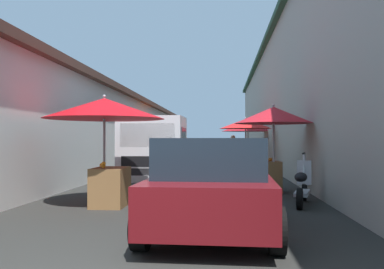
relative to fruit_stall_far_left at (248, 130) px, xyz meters
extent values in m
plane|color=#282826|center=(-5.83, 2.40, -1.97)|extent=(90.00, 90.00, 0.00)
cube|color=silver|center=(-3.58, 9.25, -0.25)|extent=(49.50, 7.00, 3.45)
cube|color=#4C3328|center=(-3.58, 9.25, 1.60)|extent=(49.80, 7.50, 0.24)
cube|color=#A39E93|center=(-3.58, -4.45, 1.25)|extent=(49.50, 7.00, 6.44)
cube|color=#284C38|center=(-3.58, -4.45, 4.59)|extent=(49.80, 7.50, 0.24)
cylinder|color=#9E9EA3|center=(0.00, 0.02, -0.78)|extent=(0.06, 0.06, 2.38)
cone|color=red|center=(0.00, 0.02, 0.17)|extent=(2.89, 2.89, 0.47)
sphere|color=#9E9EA3|center=(0.00, 0.02, 0.45)|extent=(0.07, 0.07, 0.07)
cube|color=#9E7547|center=(-0.02, -0.17, -1.57)|extent=(0.81, 0.65, 0.80)
sphere|color=orange|center=(-0.09, 0.03, -1.13)|extent=(0.09, 0.09, 0.09)
sphere|color=orange|center=(0.14, -0.10, -1.13)|extent=(0.09, 0.09, 0.09)
sphere|color=orange|center=(0.15, -0.26, -1.13)|extent=(0.09, 0.09, 0.09)
cylinder|color=#9E9EA3|center=(-3.83, 0.36, -0.78)|extent=(0.06, 0.06, 2.38)
cone|color=red|center=(-3.83, 0.36, 0.19)|extent=(2.37, 2.37, 0.44)
sphere|color=#9E9EA3|center=(-3.83, 0.36, 0.45)|extent=(0.07, 0.07, 0.07)
cube|color=brown|center=(-3.78, 0.38, -1.60)|extent=(0.92, 0.78, 0.73)
sphere|color=orange|center=(-3.80, 0.37, -1.19)|extent=(0.09, 0.09, 0.09)
sphere|color=orange|center=(-3.78, 0.25, -1.14)|extent=(0.09, 0.09, 0.09)
sphere|color=orange|center=(-3.67, 0.23, -1.19)|extent=(0.09, 0.09, 0.09)
sphere|color=orange|center=(-3.58, 0.57, -1.19)|extent=(0.09, 0.09, 0.09)
sphere|color=orange|center=(-3.90, 0.20, -1.19)|extent=(0.09, 0.09, 0.09)
cylinder|color=#9E9EA3|center=(-13.57, 3.99, -0.79)|extent=(0.06, 0.06, 2.36)
cone|color=red|center=(-13.57, 3.99, 0.16)|extent=(2.67, 2.67, 0.46)
sphere|color=#9E9EA3|center=(-13.57, 3.99, 0.43)|extent=(0.07, 0.07, 0.07)
cube|color=olive|center=(-13.81, 3.78, -1.56)|extent=(0.99, 0.68, 0.83)
sphere|color=orange|center=(-13.72, 4.01, -1.10)|extent=(0.09, 0.09, 0.09)
sphere|color=orange|center=(-14.06, 3.86, -1.04)|extent=(0.09, 0.09, 0.09)
sphere|color=orange|center=(-14.02, 3.87, -1.10)|extent=(0.09, 0.09, 0.09)
cylinder|color=#9E9EA3|center=(0.08, 4.60, -0.95)|extent=(0.06, 0.06, 2.04)
cone|color=#D84C14|center=(0.08, 4.60, -0.18)|extent=(2.53, 2.53, 0.49)
sphere|color=#9E9EA3|center=(0.08, 4.60, 0.11)|extent=(0.07, 0.07, 0.07)
cube|color=brown|center=(-0.08, 4.65, -1.55)|extent=(0.98, 0.61, 0.84)
sphere|color=orange|center=(0.23, 4.80, -1.08)|extent=(0.09, 0.09, 0.09)
sphere|color=orange|center=(-0.04, 4.70, -1.03)|extent=(0.09, 0.09, 0.09)
sphere|color=orange|center=(0.26, 4.74, -1.08)|extent=(0.09, 0.09, 0.09)
sphere|color=orange|center=(0.21, 4.70, -1.08)|extent=(0.09, 0.09, 0.09)
cylinder|color=#9E9EA3|center=(-11.35, 0.01, -0.81)|extent=(0.06, 0.06, 2.32)
cone|color=red|center=(-11.35, 0.01, 0.13)|extent=(2.10, 2.10, 0.45)
sphere|color=#9E9EA3|center=(-11.35, 0.01, 0.39)|extent=(0.07, 0.07, 0.07)
cube|color=brown|center=(-11.12, 0.09, -1.55)|extent=(0.85, 0.58, 0.84)
sphere|color=orange|center=(-10.98, 0.07, -1.08)|extent=(0.09, 0.09, 0.09)
sphere|color=orange|center=(-10.93, 0.04, -1.08)|extent=(0.09, 0.09, 0.09)
sphere|color=orange|center=(-11.18, 0.18, -1.08)|extent=(0.09, 0.09, 0.09)
cube|color=#600F14|center=(-15.98, 1.51, -1.40)|extent=(3.96, 1.85, 0.64)
cube|color=#19232D|center=(-16.13, 1.52, -0.80)|extent=(2.39, 1.59, 0.56)
cube|color=black|center=(-14.07, 1.44, -1.62)|extent=(0.16, 1.65, 0.20)
cube|color=silver|center=(-14.03, 2.03, -1.34)|extent=(0.07, 0.24, 0.14)
cube|color=silver|center=(-14.07, 0.86, -1.34)|extent=(0.07, 0.24, 0.14)
cylinder|color=black|center=(-14.63, 2.32, -1.67)|extent=(0.61, 0.22, 0.60)
cylinder|color=black|center=(-14.68, 0.60, -1.67)|extent=(0.61, 0.22, 0.60)
cylinder|color=black|center=(-17.28, 2.42, -1.67)|extent=(0.61, 0.22, 0.60)
cylinder|color=black|center=(-17.34, 0.70, -1.67)|extent=(0.61, 0.22, 0.60)
cube|color=black|center=(-9.41, 3.30, -1.47)|extent=(4.83, 1.58, 0.36)
cube|color=silver|center=(-11.04, 3.34, -0.59)|extent=(1.58, 1.78, 1.40)
cube|color=#19232D|center=(-11.78, 3.36, -0.42)|extent=(0.09, 1.47, 0.63)
cube|color=#19232D|center=(-11.04, 3.34, -0.42)|extent=(1.09, 1.80, 0.45)
cube|color=black|center=(-11.79, 3.36, -1.11)|extent=(0.09, 1.40, 0.28)
cube|color=silver|center=(-11.87, 3.36, -1.57)|extent=(0.16, 1.75, 0.18)
cube|color=gray|center=(-8.61, 2.46, -1.04)|extent=(3.16, 0.13, 0.50)
cube|color=gray|center=(-8.57, 4.11, -1.04)|extent=(3.16, 0.13, 0.50)
cube|color=gray|center=(-7.04, 3.25, -1.04)|extent=(0.10, 1.65, 0.50)
cylinder|color=black|center=(-11.06, 2.47, -1.61)|extent=(0.72, 0.24, 0.72)
cylinder|color=black|center=(-11.02, 4.22, -1.61)|extent=(0.72, 0.24, 0.72)
cylinder|color=black|center=(-7.99, 2.39, -1.61)|extent=(0.72, 0.24, 0.72)
cylinder|color=black|center=(-7.95, 4.14, -1.61)|extent=(0.72, 0.24, 0.72)
cylinder|color=#665B4C|center=(-2.68, 0.86, -1.56)|extent=(0.14, 0.14, 0.82)
cylinder|color=#665B4C|center=(-2.52, 0.92, -1.56)|extent=(0.14, 0.14, 0.82)
cube|color=#4C8C59|center=(-2.60, 0.89, -0.84)|extent=(0.52, 0.35, 0.62)
sphere|color=tan|center=(-2.60, 0.89, -0.42)|extent=(0.23, 0.23, 0.23)
cylinder|color=#4C8C59|center=(-2.87, 0.79, -0.81)|extent=(0.08, 0.08, 0.56)
cylinder|color=#4C8C59|center=(-2.32, 0.99, -0.81)|extent=(0.08, 0.08, 0.56)
cylinder|color=black|center=(-12.71, -0.53, -1.75)|extent=(0.45, 0.20, 0.44)
cylinder|color=black|center=(-13.92, -0.21, -1.75)|extent=(0.45, 0.22, 0.44)
cube|color=silver|center=(-13.37, -0.36, -1.70)|extent=(0.94, 0.51, 0.08)
ellipsoid|color=black|center=(-13.66, -0.28, -1.33)|extent=(0.61, 0.40, 0.20)
cube|color=silver|center=(-12.76, -0.52, -1.30)|extent=(0.22, 0.35, 0.56)
cylinder|color=silver|center=(-12.83, -0.50, -1.20)|extent=(0.28, 0.13, 0.68)
cylinder|color=black|center=(-12.91, -0.48, -0.85)|extent=(0.54, 0.18, 0.04)
cylinder|color=#1E8C3F|center=(-5.54, 4.11, -1.55)|extent=(0.30, 0.30, 0.03)
cylinder|color=#1E8C3F|center=(-5.43, 4.11, -1.76)|extent=(0.04, 0.04, 0.42)
cylinder|color=#1E8C3F|center=(-5.54, 4.22, -1.76)|extent=(0.04, 0.04, 0.42)
cylinder|color=#1E8C3F|center=(-5.65, 4.11, -1.76)|extent=(0.04, 0.04, 0.42)
cylinder|color=#1E8C3F|center=(-5.54, 4.00, -1.76)|extent=(0.04, 0.04, 0.42)
camera|label=1|loc=(-22.51, 1.36, -0.55)|focal=38.51mm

